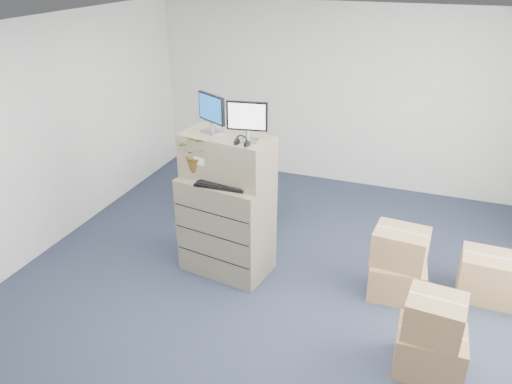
{
  "coord_description": "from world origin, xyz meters",
  "views": [
    {
      "loc": [
        1.41,
        -4.07,
        3.45
      ],
      "look_at": [
        -0.26,
        0.4,
        1.13
      ],
      "focal_mm": 35.0,
      "sensor_mm": 36.0,
      "label": 1
    }
  ],
  "objects_px": {
    "water_bottle": "(237,167)",
    "monitor_right": "(247,119)",
    "office_chair": "(240,187)",
    "filing_cabinet_lower": "(226,225)",
    "potted_plant": "(199,158)",
    "monitor_left": "(211,111)",
    "keyboard": "(222,184)"
  },
  "relations": [
    {
      "from": "monitor_left",
      "to": "monitor_right",
      "type": "height_order",
      "value": "monitor_left"
    },
    {
      "from": "monitor_left",
      "to": "keyboard",
      "type": "xyz_separation_m",
      "value": [
        0.21,
        -0.25,
        -0.72
      ]
    },
    {
      "from": "potted_plant",
      "to": "office_chair",
      "type": "relative_size",
      "value": 0.6
    },
    {
      "from": "water_bottle",
      "to": "office_chair",
      "type": "xyz_separation_m",
      "value": [
        -0.49,
        1.26,
        -0.89
      ]
    },
    {
      "from": "monitor_right",
      "to": "office_chair",
      "type": "bearing_deg",
      "value": 106.28
    },
    {
      "from": "monitor_left",
      "to": "monitor_right",
      "type": "bearing_deg",
      "value": 14.6
    },
    {
      "from": "water_bottle",
      "to": "office_chair",
      "type": "relative_size",
      "value": 0.36
    },
    {
      "from": "filing_cabinet_lower",
      "to": "water_bottle",
      "type": "xyz_separation_m",
      "value": [
        0.12,
        0.06,
        0.74
      ]
    },
    {
      "from": "office_chair",
      "to": "monitor_right",
      "type": "bearing_deg",
      "value": 77.72
    },
    {
      "from": "monitor_right",
      "to": "potted_plant",
      "type": "distance_m",
      "value": 0.75
    },
    {
      "from": "monitor_left",
      "to": "potted_plant",
      "type": "height_order",
      "value": "monitor_left"
    },
    {
      "from": "potted_plant",
      "to": "office_chair",
      "type": "xyz_separation_m",
      "value": [
        -0.08,
        1.37,
        -0.98
      ]
    },
    {
      "from": "monitor_left",
      "to": "water_bottle",
      "type": "xyz_separation_m",
      "value": [
        0.3,
        -0.03,
        -0.58
      ]
    },
    {
      "from": "filing_cabinet_lower",
      "to": "office_chair",
      "type": "relative_size",
      "value": 1.37
    },
    {
      "from": "monitor_left",
      "to": "water_bottle",
      "type": "distance_m",
      "value": 0.66
    },
    {
      "from": "filing_cabinet_lower",
      "to": "monitor_left",
      "type": "bearing_deg",
      "value": 161.45
    },
    {
      "from": "potted_plant",
      "to": "office_chair",
      "type": "bearing_deg",
      "value": 93.43
    },
    {
      "from": "monitor_right",
      "to": "office_chair",
      "type": "relative_size",
      "value": 0.5
    },
    {
      "from": "water_bottle",
      "to": "monitor_right",
      "type": "bearing_deg",
      "value": -28.21
    },
    {
      "from": "water_bottle",
      "to": "potted_plant",
      "type": "bearing_deg",
      "value": -164.52
    },
    {
      "from": "monitor_right",
      "to": "water_bottle",
      "type": "distance_m",
      "value": 0.61
    },
    {
      "from": "filing_cabinet_lower",
      "to": "potted_plant",
      "type": "height_order",
      "value": "potted_plant"
    },
    {
      "from": "office_chair",
      "to": "potted_plant",
      "type": "bearing_deg",
      "value": 55.58
    },
    {
      "from": "water_bottle",
      "to": "potted_plant",
      "type": "distance_m",
      "value": 0.43
    },
    {
      "from": "monitor_left",
      "to": "monitor_right",
      "type": "relative_size",
      "value": 1.0
    },
    {
      "from": "monitor_left",
      "to": "potted_plant",
      "type": "relative_size",
      "value": 0.83
    },
    {
      "from": "monitor_right",
      "to": "keyboard",
      "type": "relative_size",
      "value": 0.75
    },
    {
      "from": "filing_cabinet_lower",
      "to": "monitor_left",
      "type": "xyz_separation_m",
      "value": [
        -0.18,
        0.09,
        1.32
      ]
    },
    {
      "from": "monitor_left",
      "to": "office_chair",
      "type": "relative_size",
      "value": 0.5
    },
    {
      "from": "keyboard",
      "to": "office_chair",
      "type": "bearing_deg",
      "value": 103.5
    },
    {
      "from": "filing_cabinet_lower",
      "to": "monitor_left",
      "type": "relative_size",
      "value": 2.74
    },
    {
      "from": "filing_cabinet_lower",
      "to": "potted_plant",
      "type": "xyz_separation_m",
      "value": [
        -0.28,
        -0.06,
        0.83
      ]
    }
  ]
}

